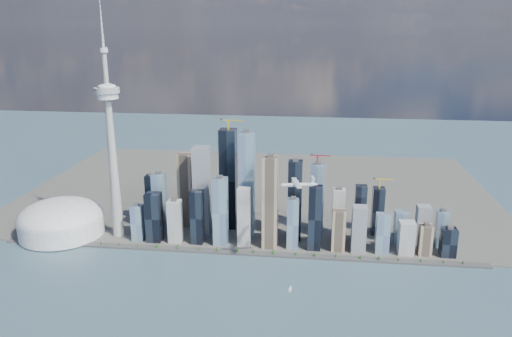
# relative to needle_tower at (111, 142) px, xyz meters

# --- Properties ---
(ground) EXTENTS (4000.00, 4000.00, 0.00)m
(ground) POSITION_rel_needle_tower_xyz_m (300.00, -310.00, -235.84)
(ground) COLOR #344F5B
(ground) RESTS_ON ground
(seawall) EXTENTS (1100.00, 22.00, 4.00)m
(seawall) POSITION_rel_needle_tower_xyz_m (300.00, -60.00, -233.84)
(seawall) COLOR #383838
(seawall) RESTS_ON ground
(land) EXTENTS (1400.00, 900.00, 3.00)m
(land) POSITION_rel_needle_tower_xyz_m (300.00, 390.00, -234.34)
(land) COLOR #4C4C47
(land) RESTS_ON ground
(shoreline_trees) EXTENTS (960.53, 7.20, 8.80)m
(shoreline_trees) POSITION_rel_needle_tower_xyz_m (300.00, -60.00, -227.06)
(shoreline_trees) COLOR #3F2D1E
(shoreline_trees) RESTS_ON seawall
(skyscraper_cluster) EXTENTS (736.00, 142.00, 277.87)m
(skyscraper_cluster) POSITION_rel_needle_tower_xyz_m (359.61, 26.81, -149.19)
(skyscraper_cluster) COLOR black
(skyscraper_cluster) RESTS_ON land
(needle_tower) EXTENTS (56.00, 56.00, 550.50)m
(needle_tower) POSITION_rel_needle_tower_xyz_m (0.00, 0.00, 0.00)
(needle_tower) COLOR gray
(needle_tower) RESTS_ON land
(dome_stadium) EXTENTS (200.00, 200.00, 86.00)m
(dome_stadium) POSITION_rel_needle_tower_xyz_m (-140.00, -10.00, -196.40)
(dome_stadium) COLOR silver
(dome_stadium) RESTS_ON land
(airplane) EXTENTS (76.71, 68.26, 18.81)m
(airplane) POSITION_rel_needle_tower_xyz_m (438.50, -137.92, -41.37)
(airplane) COLOR silver
(airplane) RESTS_ON ground
(sailboat_west) EXTENTS (7.46, 3.29, 10.31)m
(sailboat_west) POSITION_rel_needle_tower_xyz_m (429.58, -205.16, -232.53)
(sailboat_west) COLOR silver
(sailboat_west) RESTS_ON ground
(sailboat_east) EXTENTS (6.87, 2.14, 9.54)m
(sailboat_east) POSITION_rel_needle_tower_xyz_m (429.70, -213.39, -232.78)
(sailboat_east) COLOR silver
(sailboat_east) RESTS_ON ground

